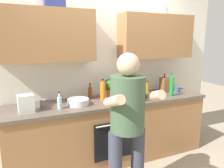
% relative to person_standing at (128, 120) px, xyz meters
% --- Properties ---
extents(ground_plane, '(12.00, 12.00, 0.00)m').
position_rel_person_standing_xyz_m(ground_plane, '(0.20, 0.85, -0.95)').
color(ground_plane, gray).
extents(back_wall_unit, '(4.00, 0.38, 2.50)m').
position_rel_person_standing_xyz_m(back_wall_unit, '(0.20, 1.13, 0.55)').
color(back_wall_unit, silver).
rests_on(back_wall_unit, ground).
extents(counter, '(2.84, 0.67, 0.90)m').
position_rel_person_standing_xyz_m(counter, '(0.20, 0.85, -0.49)').
color(counter, olive).
rests_on(counter, ground).
extents(person_standing, '(0.49, 0.45, 1.60)m').
position_rel_person_standing_xyz_m(person_standing, '(0.00, 0.00, 0.00)').
color(person_standing, '#383D4C').
rests_on(person_standing, ground).
extents(bottle_juice, '(0.08, 0.08, 0.30)m').
position_rel_person_standing_xyz_m(bottle_juice, '(0.08, 0.90, 0.08)').
color(bottle_juice, orange).
rests_on(bottle_juice, counter).
extents(bottle_wine, '(0.07, 0.07, 0.23)m').
position_rel_person_standing_xyz_m(bottle_wine, '(0.64, 0.74, 0.05)').
color(bottle_wine, '#471419').
rests_on(bottle_wine, counter).
extents(bottle_oil, '(0.07, 0.07, 0.21)m').
position_rel_person_standing_xyz_m(bottle_oil, '(0.82, 0.93, 0.04)').
color(bottle_oil, olive).
rests_on(bottle_oil, counter).
extents(bottle_water, '(0.06, 0.06, 0.21)m').
position_rel_person_standing_xyz_m(bottle_water, '(-0.54, 0.75, 0.04)').
color(bottle_water, silver).
rests_on(bottle_water, counter).
extents(bottle_vinegar, '(0.05, 0.05, 0.23)m').
position_rel_person_standing_xyz_m(bottle_vinegar, '(-0.06, 1.04, 0.05)').
color(bottle_vinegar, brown).
rests_on(bottle_vinegar, counter).
extents(bottle_soda, '(0.06, 0.06, 0.34)m').
position_rel_person_standing_xyz_m(bottle_soda, '(1.11, 0.71, 0.10)').
color(bottle_soda, '#198C33').
rests_on(bottle_soda, counter).
extents(cup_coffee, '(0.08, 0.08, 0.11)m').
position_rel_person_standing_xyz_m(cup_coffee, '(0.45, 0.70, 0.01)').
color(cup_coffee, white).
rests_on(cup_coffee, counter).
extents(cup_stoneware, '(0.08, 0.08, 0.10)m').
position_rel_person_standing_xyz_m(cup_stoneware, '(-0.71, 0.90, 0.00)').
color(cup_stoneware, slate).
rests_on(cup_stoneware, counter).
extents(cup_tea, '(0.09, 0.09, 0.08)m').
position_rel_person_standing_xyz_m(cup_tea, '(1.36, 0.88, -0.00)').
color(cup_tea, '#33598C').
rests_on(cup_tea, counter).
extents(mixing_bowl, '(0.27, 0.27, 0.08)m').
position_rel_person_standing_xyz_m(mixing_bowl, '(-0.29, 0.81, -0.00)').
color(mixing_bowl, silver).
rests_on(mixing_bowl, counter).
extents(knife_block, '(0.10, 0.14, 0.30)m').
position_rel_person_standing_xyz_m(knife_block, '(1.16, 0.96, 0.07)').
color(knife_block, brown).
rests_on(knife_block, counter).
extents(potted_herb, '(0.18, 0.18, 0.29)m').
position_rel_person_standing_xyz_m(potted_herb, '(0.22, 0.97, 0.12)').
color(potted_herb, '#9E6647').
rests_on(potted_herb, counter).
extents(grocery_bag_produce, '(0.19, 0.17, 0.21)m').
position_rel_person_standing_xyz_m(grocery_bag_produce, '(-0.91, 0.78, 0.06)').
color(grocery_bag_produce, silver).
rests_on(grocery_bag_produce, counter).
extents(grocery_bag_crisps, '(0.20, 0.17, 0.17)m').
position_rel_person_standing_xyz_m(grocery_bag_crisps, '(0.52, 0.92, 0.04)').
color(grocery_bag_crisps, red).
rests_on(grocery_bag_crisps, counter).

